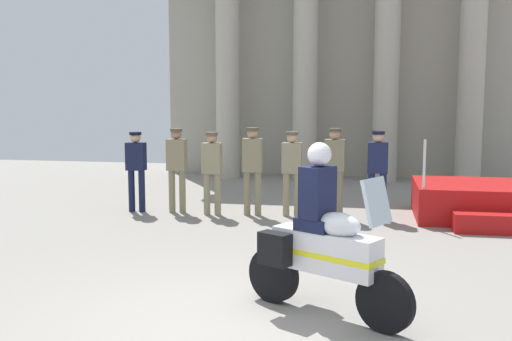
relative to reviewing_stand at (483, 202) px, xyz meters
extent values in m
plane|color=gray|center=(-3.63, -6.23, -0.33)|extent=(28.25, 28.25, 0.00)
cube|color=#A49F91|center=(-2.84, 5.84, 3.36)|extent=(10.49, 0.30, 7.38)
cylinder|color=#B2AD9E|center=(-6.12, 4.90, 2.82)|extent=(0.68, 0.68, 6.30)
cylinder|color=#B2AD9E|center=(-3.93, 4.90, 2.82)|extent=(0.68, 0.68, 6.30)
cylinder|color=#B2AD9E|center=(-1.75, 4.90, 2.82)|extent=(0.68, 0.68, 6.30)
cylinder|color=#B2AD9E|center=(0.44, 4.90, 2.82)|extent=(0.68, 0.68, 6.30)
cube|color=#B71414|center=(0.00, 0.08, 0.01)|extent=(2.53, 1.98, 0.68)
cube|color=#B71414|center=(0.00, -1.16, -0.16)|extent=(1.39, 0.50, 0.34)
cylinder|color=silver|center=(-1.19, -0.83, 0.80)|extent=(0.05, 0.05, 0.90)
cylinder|color=#141938|center=(-6.92, -0.46, 0.10)|extent=(0.13, 0.13, 0.86)
cylinder|color=#141938|center=(-6.70, -0.46, 0.10)|extent=(0.13, 0.13, 0.86)
cube|color=#141938|center=(-6.81, -0.46, 0.80)|extent=(0.38, 0.23, 0.56)
sphere|color=tan|center=(-6.81, -0.46, 1.19)|extent=(0.21, 0.21, 0.21)
cylinder|color=black|center=(-6.81, -0.46, 1.27)|extent=(0.24, 0.24, 0.06)
cylinder|color=#847A5B|center=(-6.08, -0.39, 0.10)|extent=(0.13, 0.13, 0.86)
cylinder|color=#847A5B|center=(-5.86, -0.39, 0.10)|extent=(0.13, 0.13, 0.86)
cube|color=#847A5B|center=(-5.97, -0.39, 0.85)|extent=(0.38, 0.23, 0.63)
sphere|color=#997056|center=(-5.97, -0.39, 1.27)|extent=(0.21, 0.21, 0.21)
cylinder|color=#4F4937|center=(-5.97, -0.39, 1.34)|extent=(0.24, 0.24, 0.06)
cylinder|color=gray|center=(-5.32, -0.51, 0.08)|extent=(0.13, 0.13, 0.83)
cylinder|color=gray|center=(-5.10, -0.51, 0.08)|extent=(0.13, 0.13, 0.83)
cube|color=gray|center=(-5.21, -0.51, 0.80)|extent=(0.38, 0.23, 0.60)
sphere|color=tan|center=(-5.21, -0.51, 1.21)|extent=(0.21, 0.21, 0.21)
cylinder|color=brown|center=(-5.21, -0.51, 1.29)|extent=(0.24, 0.24, 0.06)
cylinder|color=#847A5B|center=(-4.53, -0.41, 0.10)|extent=(0.13, 0.13, 0.87)
cylinder|color=#847A5B|center=(-4.31, -0.41, 0.10)|extent=(0.13, 0.13, 0.87)
cube|color=#847A5B|center=(-4.42, -0.41, 0.87)|extent=(0.38, 0.23, 0.66)
sphere|color=tan|center=(-4.42, -0.41, 1.30)|extent=(0.21, 0.21, 0.21)
cylinder|color=#4F4937|center=(-4.42, -0.41, 1.38)|extent=(0.24, 0.24, 0.06)
cylinder|color=gray|center=(-3.75, -0.37, 0.10)|extent=(0.13, 0.13, 0.86)
cylinder|color=gray|center=(-3.53, -0.37, 0.10)|extent=(0.13, 0.13, 0.86)
cube|color=gray|center=(-3.64, -0.37, 0.82)|extent=(0.38, 0.23, 0.59)
sphere|color=tan|center=(-3.64, -0.37, 1.23)|extent=(0.21, 0.21, 0.21)
cylinder|color=brown|center=(-3.64, -0.37, 1.30)|extent=(0.24, 0.24, 0.06)
cylinder|color=#7A7056|center=(-2.93, -0.36, 0.13)|extent=(0.13, 0.13, 0.91)
cylinder|color=#7A7056|center=(-2.71, -0.36, 0.13)|extent=(0.13, 0.13, 0.91)
cube|color=#7A7056|center=(-2.82, -0.36, 0.89)|extent=(0.38, 0.23, 0.61)
sphere|color=tan|center=(-2.82, -0.36, 1.30)|extent=(0.21, 0.21, 0.21)
cylinder|color=#494334|center=(-2.82, -0.36, 1.38)|extent=(0.24, 0.24, 0.06)
cylinder|color=#191E42|center=(-2.11, -0.35, 0.12)|extent=(0.13, 0.13, 0.90)
cylinder|color=#191E42|center=(-1.89, -0.35, 0.12)|extent=(0.13, 0.13, 0.90)
cube|color=#191E42|center=(-2.00, -0.35, 0.86)|extent=(0.38, 0.23, 0.58)
sphere|color=tan|center=(-2.00, -0.35, 1.26)|extent=(0.21, 0.21, 0.21)
cylinder|color=black|center=(-2.00, -0.35, 1.33)|extent=(0.24, 0.24, 0.06)
cylinder|color=black|center=(-1.99, -6.09, -0.01)|extent=(0.60, 0.41, 0.64)
cylinder|color=black|center=(-3.24, -5.35, -0.01)|extent=(0.62, 0.44, 0.64)
cube|color=silver|center=(-2.61, -5.72, 0.39)|extent=(1.23, 0.90, 0.44)
ellipsoid|color=silver|center=(-2.48, -5.80, 0.71)|extent=(0.61, 0.54, 0.26)
cube|color=yellow|center=(-2.61, -5.72, 0.37)|extent=(1.25, 0.92, 0.06)
cube|color=silver|center=(-2.10, -6.02, 1.01)|extent=(0.34, 0.42, 0.47)
cube|color=black|center=(-2.91, -5.24, 0.39)|extent=(0.40, 0.34, 0.36)
cube|color=black|center=(-3.18, -5.69, 0.39)|extent=(0.40, 0.34, 0.36)
cube|color=#141938|center=(-2.72, -5.66, 0.68)|extent=(0.52, 0.50, 0.14)
cube|color=#141938|center=(-2.72, -5.66, 1.03)|extent=(0.41, 0.44, 0.56)
sphere|color=silver|center=(-2.70, -5.67, 1.44)|extent=(0.26, 0.26, 0.26)
camera|label=1|loc=(-2.19, -12.24, 2.10)|focal=43.37mm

